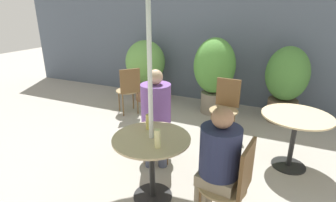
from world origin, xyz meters
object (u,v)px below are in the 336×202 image
bistro_chair_2 (129,87)px  seated_person_1 (156,110)px  beer_glass_0 (157,139)px  bistro_chair_1 (157,119)px  bistro_chair_0 (234,180)px  bistro_chair_3 (226,103)px  potted_plant_0 (145,66)px  seated_person_0 (218,158)px  potted_plant_1 (214,70)px  cafe_table_near (152,152)px  beer_glass_1 (149,122)px  potted_plant_2 (286,80)px  cafe_table_far (295,127)px

bistro_chair_2 → seated_person_1: 1.70m
bistro_chair_2 → beer_glass_0: bistro_chair_2 is taller
bistro_chair_1 → seated_person_1: seated_person_1 is taller
bistro_chair_1 → bistro_chair_0: bearing=-60.0°
bistro_chair_3 → potted_plant_0: 2.15m
seated_person_0 → beer_glass_0: bearing=-76.7°
bistro_chair_3 → seated_person_1: bearing=-116.6°
seated_person_1 → potted_plant_1: 1.98m
cafe_table_near → potted_plant_1: size_ratio=0.55×
bistro_chair_3 → beer_glass_0: bistro_chair_3 is taller
beer_glass_1 → potted_plant_2: potted_plant_2 is taller
bistro_chair_2 → beer_glass_1: bearing=79.0°
bistro_chair_3 → seated_person_0: bearing=-77.4°
bistro_chair_0 → bistro_chair_3: 1.92m
cafe_table_far → bistro_chair_0: 1.40m
potted_plant_1 → cafe_table_far: bearing=-45.3°
bistro_chair_1 → bistro_chair_2: bearing=112.7°
potted_plant_2 → potted_plant_1: bearing=-175.3°
bistro_chair_1 → seated_person_0: size_ratio=0.76×
cafe_table_far → potted_plant_0: size_ratio=0.63×
cafe_table_far → bistro_chair_1: bistro_chair_1 is taller
beer_glass_1 → potted_plant_2: bearing=63.2°
cafe_table_far → potted_plant_1: bearing=134.7°
potted_plant_0 → beer_glass_1: bearing=-60.6°
cafe_table_far → potted_plant_0: bearing=152.3°
seated_person_1 → beer_glass_1: seated_person_1 is taller
cafe_table_far → potted_plant_0: (-2.87, 1.51, 0.20)m
beer_glass_1 → seated_person_0: bearing=-17.5°
bistro_chair_3 → seated_person_0: 1.87m
cafe_table_far → potted_plant_0: potted_plant_0 is taller
beer_glass_1 → potted_plant_0: potted_plant_0 is taller
cafe_table_far → bistro_chair_2: 2.83m
cafe_table_far → beer_glass_0: (-1.18, -1.35, 0.24)m
seated_person_1 → potted_plant_1: size_ratio=0.87×
bistro_chair_3 → potted_plant_1: 0.98m
bistro_chair_2 → cafe_table_far: bearing=117.8°
cafe_table_far → seated_person_1: (-1.59, -0.58, 0.17)m
bistro_chair_1 → beer_glass_0: size_ratio=4.96×
cafe_table_far → seated_person_0: seated_person_0 is taller
cafe_table_near → seated_person_0: 0.70m
potted_plant_1 → seated_person_1: bearing=-96.2°
cafe_table_far → seated_person_0: (-0.64, -1.29, 0.14)m
beer_glass_1 → seated_person_1: bearing=108.2°
beer_glass_0 → bistro_chair_0: bearing=3.2°
beer_glass_0 → potted_plant_1: bearing=94.1°
cafe_table_far → bistro_chair_2: size_ratio=0.91×
bistro_chair_3 → beer_glass_0: 1.93m
cafe_table_near → seated_person_1: seated_person_1 is taller
seated_person_0 → seated_person_1: (-0.95, 0.72, 0.03)m
cafe_table_far → bistro_chair_1: (-1.65, -0.43, -0.02)m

